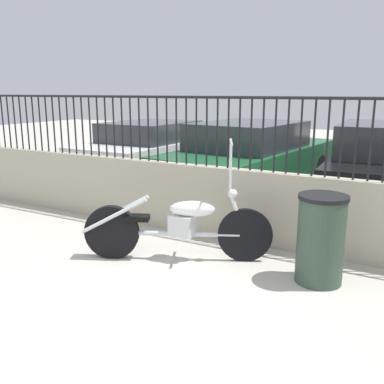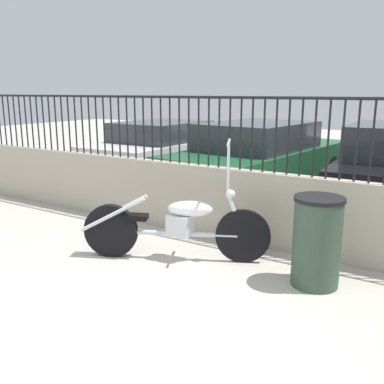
# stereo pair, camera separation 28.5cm
# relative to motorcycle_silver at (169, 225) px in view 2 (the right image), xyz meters

# --- Properties ---
(ground_plane) EXTENTS (40.00, 40.00, 0.00)m
(ground_plane) POSITION_rel_motorcycle_silver_xyz_m (0.71, -1.55, -0.41)
(ground_plane) COLOR #B7B2A5
(low_wall) EXTENTS (10.53, 0.18, 0.94)m
(low_wall) POSITION_rel_motorcycle_silver_xyz_m (0.71, 0.99, 0.06)
(low_wall) COLOR #B2A893
(low_wall) RESTS_ON ground_plane
(fence_railing) EXTENTS (10.53, 0.04, 0.91)m
(fence_railing) POSITION_rel_motorcycle_silver_xyz_m (0.71, 0.99, 1.10)
(fence_railing) COLOR black
(fence_railing) RESTS_ON low_wall
(motorcycle_silver) EXTENTS (2.02, 1.05, 1.39)m
(motorcycle_silver) POSITION_rel_motorcycle_silver_xyz_m (0.00, 0.00, 0.00)
(motorcycle_silver) COLOR black
(motorcycle_silver) RESTS_ON ground_plane
(trash_bin) EXTENTS (0.49, 0.49, 0.91)m
(trash_bin) POSITION_rel_motorcycle_silver_xyz_m (1.63, 0.22, 0.05)
(trash_bin) COLOR #334738
(trash_bin) RESTS_ON ground_plane
(car_white) EXTENTS (1.78, 4.17, 1.25)m
(car_white) POSITION_rel_motorcycle_silver_xyz_m (-2.93, 4.03, 0.23)
(car_white) COLOR black
(car_white) RESTS_ON ground_plane
(car_green) EXTENTS (2.18, 4.53, 1.36)m
(car_green) POSITION_rel_motorcycle_silver_xyz_m (-0.40, 3.52, 0.27)
(car_green) COLOR black
(car_green) RESTS_ON ground_plane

